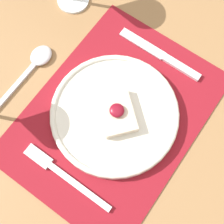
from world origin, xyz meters
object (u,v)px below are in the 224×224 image
dinner_plate (112,113)px  knife (165,57)px  spoon (35,62)px  fork (61,173)px

dinner_plate → knife: bearing=-5.9°
knife → spoon: size_ratio=1.09×
fork → knife: knife is taller
knife → spoon: 0.28m
spoon → knife: bearing=-49.5°
dinner_plate → fork: 0.15m
knife → spoon: (-0.17, 0.22, 0.00)m
knife → fork: bearing=174.8°
fork → dinner_plate: bearing=-4.9°
fork → spoon: size_ratio=1.09×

